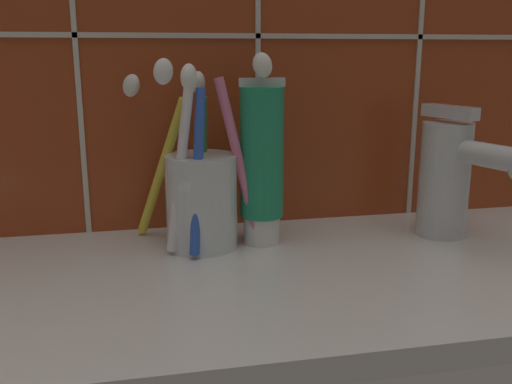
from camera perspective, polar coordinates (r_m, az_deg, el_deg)
name	(u,v)px	position (r cm, az deg, el deg)	size (l,w,h in cm)	color
sink_counter	(271,281)	(48.61, 1.54, -8.91)	(69.92, 28.68, 2.00)	silver
toothbrush_cup	(200,191)	(52.69, -5.58, 0.12)	(13.89, 10.94, 17.94)	silver
toothpaste_tube	(262,163)	(53.06, 0.59, 2.90)	(4.25, 4.04, 15.53)	white
sink_faucet	(450,174)	(58.23, 18.86, 1.68)	(5.94, 11.84, 12.84)	silver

